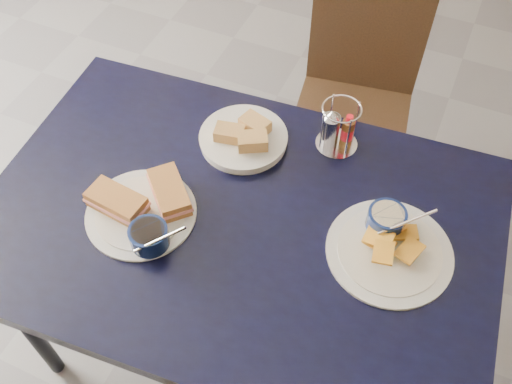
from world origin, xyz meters
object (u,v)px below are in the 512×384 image
at_px(sandwich_plate, 144,210).
at_px(bread_basket, 244,138).
at_px(dining_table, 238,233).
at_px(plantain_plate, 388,240).
at_px(chair_far, 360,88).
at_px(condiment_caddy, 337,129).

distance_m(sandwich_plate, bread_basket, 0.33).
height_order(dining_table, sandwich_plate, sandwich_plate).
xyz_separation_m(plantain_plate, bread_basket, (-0.43, 0.15, 0.00)).
height_order(chair_far, condiment_caddy, condiment_caddy).
height_order(dining_table, bread_basket, bread_basket).
bearing_deg(bread_basket, chair_far, 75.26).
relative_size(dining_table, condiment_caddy, 9.45).
xyz_separation_m(plantain_plate, condiment_caddy, (-0.21, 0.25, 0.04)).
bearing_deg(dining_table, sandwich_plate, -157.89).
relative_size(dining_table, plantain_plate, 4.43).
height_order(plantain_plate, condiment_caddy, condiment_caddy).
xyz_separation_m(chair_far, sandwich_plate, (-0.28, -0.94, 0.29)).
relative_size(chair_far, sandwich_plate, 2.82).
xyz_separation_m(chair_far, condiment_caddy, (0.06, -0.53, 0.33)).
bearing_deg(dining_table, chair_far, 84.74).
bearing_deg(sandwich_plate, bread_basket, 69.00).
distance_m(plantain_plate, condiment_caddy, 0.33).
xyz_separation_m(chair_far, bread_basket, (-0.17, -0.63, 0.29)).
height_order(bread_basket, condiment_caddy, condiment_caddy).
distance_m(chair_far, sandwich_plate, 1.02).
xyz_separation_m(sandwich_plate, plantain_plate, (0.55, 0.16, -0.01)).
relative_size(bread_basket, condiment_caddy, 1.68).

